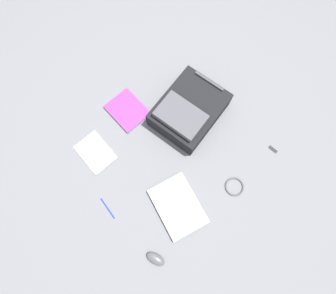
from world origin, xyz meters
name	(u,v)px	position (x,y,z in m)	size (l,w,h in m)	color
ground_plane	(169,152)	(0.00, 0.00, 0.00)	(3.56, 3.56, 0.00)	slate
backpack	(189,111)	(-0.26, -0.08, 0.08)	(0.46, 0.39, 0.18)	black
laptop	(178,206)	(0.20, 0.26, 0.02)	(0.32, 0.38, 0.03)	#929296
book_red	(96,153)	(0.31, -0.32, 0.01)	(0.19, 0.25, 0.01)	silver
book_comic	(127,110)	(-0.02, -0.38, 0.01)	(0.21, 0.26, 0.02)	silver
computer_mouse	(155,259)	(0.49, 0.37, 0.02)	(0.06, 0.11, 0.04)	#4C4C51
cable_coil	(234,187)	(-0.12, 0.43, 0.01)	(0.11, 0.11, 0.01)	#4C4C51
pen_black	(107,208)	(0.49, -0.02, 0.00)	(0.01, 0.01, 0.14)	#1933B2
usb_stick	(273,149)	(-0.46, 0.45, 0.00)	(0.02, 0.06, 0.01)	black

